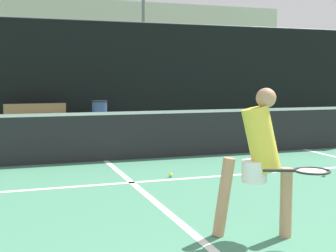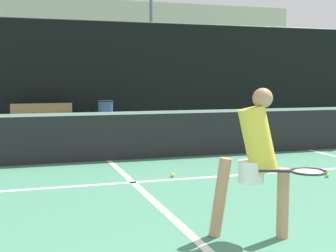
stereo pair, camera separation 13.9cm
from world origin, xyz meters
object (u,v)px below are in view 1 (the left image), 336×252
object	(u,v)px
player_practicing	(260,156)
parked_car	(125,102)
courtside_bench	(36,117)
trash_bin	(100,116)

from	to	relation	value
player_practicing	parked_car	world-z (taller)	parked_car
courtside_bench	player_practicing	bearing A→B (deg)	-83.50
player_practicing	trash_bin	world-z (taller)	player_practicing
trash_bin	courtside_bench	bearing A→B (deg)	177.33
courtside_bench	parked_car	size ratio (longest dim) A/B	0.38
player_practicing	trash_bin	size ratio (longest dim) A/B	1.61
player_practicing	parked_car	xyz separation A→B (m)	(2.29, 15.18, -0.19)
parked_car	trash_bin	bearing A→B (deg)	-111.52
player_practicing	courtside_bench	distance (m)	10.26
courtside_bench	trash_bin	bearing A→B (deg)	-5.12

